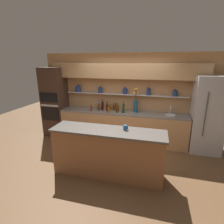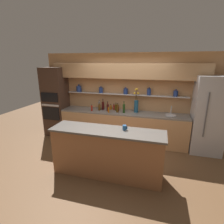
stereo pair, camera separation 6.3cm
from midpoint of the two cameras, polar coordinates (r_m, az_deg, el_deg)
The scene contains 21 objects.
ground_plane at distance 4.41m, azimuth -0.02°, elevation -15.99°, with size 12.00×12.00×0.00m, color brown.
back_wall_unit at distance 5.29m, azimuth 4.18°, elevation 7.43°, with size 5.20×0.44×2.60m.
back_counter_unit at distance 5.30m, azimuth 2.94°, elevation -4.73°, with size 3.73×0.62×0.92m.
island_counter at distance 3.76m, azimuth -1.88°, elevation -13.05°, with size 2.34×0.61×1.02m.
refrigerator at distance 5.16m, azimuth 28.36°, elevation -0.87°, with size 0.76×0.73×2.02m.
oven_tower at distance 5.95m, azimuth -18.42°, elevation 3.10°, with size 0.68×0.64×2.18m.
flower_vase at distance 5.10m, azimuth 7.41°, elevation 2.56°, with size 0.16×0.16×0.72m.
sink_fixture at distance 5.08m, azimuth 18.19°, elevation -0.74°, with size 0.30×0.30×0.25m.
bottle_spirit_0 at distance 5.30m, azimuth -4.65°, elevation 1.56°, with size 0.07×0.07×0.24m.
bottle_sauce_1 at distance 5.05m, azimuth -1.63°, elevation 0.71°, with size 0.05×0.05×0.19m.
bottle_oil_2 at distance 5.27m, azimuth 0.79°, elevation 1.51°, with size 0.06×0.06×0.24m.
bottle_wine_3 at distance 5.03m, azimuth 3.42°, elevation 1.21°, with size 0.07×0.07×0.35m.
bottle_spirit_4 at distance 5.07m, azimuth 1.33°, elevation 1.15°, with size 0.07×0.07×0.28m.
bottle_wine_5 at distance 5.21m, azimuth -1.90°, elevation 1.45°, with size 0.07×0.07×0.29m.
bottle_sauce_6 at distance 5.39m, azimuth -0.91°, elevation 1.52°, with size 0.06×0.06×0.17m.
bottle_wine_7 at distance 5.36m, azimuth -3.46°, elevation 2.07°, with size 0.08×0.08×0.34m.
bottle_sauce_8 at distance 5.37m, azimuth 0.12°, elevation 1.59°, with size 0.05×0.05×0.19m.
bottle_spirit_9 at distance 5.43m, azimuth -4.68°, elevation 2.14°, with size 0.07×0.07×0.28m.
bottle_sauce_10 at distance 5.26m, azimuth -7.12°, elevation 1.18°, with size 0.05×0.05×0.19m.
bottle_sauce_11 at distance 5.26m, azimuth 1.59°, elevation 1.19°, with size 0.06×0.06×0.18m.
coffee_mug at distance 3.54m, azimuth 3.82°, elevation -5.08°, with size 0.10×0.08×0.10m.
Camera 1 is at (0.91, -3.63, 2.35)m, focal length 28.00 mm.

